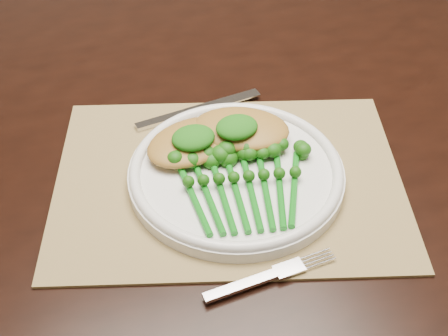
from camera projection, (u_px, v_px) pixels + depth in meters
name	position (u px, v px, depth m)	size (l,w,h in m)	color
dining_table	(245.00, 262.00, 1.18)	(1.69, 1.07, 0.75)	black
placemat	(229.00, 179.00, 0.80)	(0.44, 0.32, 0.00)	olive
dinner_plate	(236.00, 172.00, 0.79)	(0.27, 0.27, 0.02)	white
knife	(187.00, 113.00, 0.89)	(0.19, 0.03, 0.01)	silver
fork	(279.00, 272.00, 0.68)	(0.16, 0.02, 0.00)	silver
chicken_fillet_left	(192.00, 142.00, 0.81)	(0.13, 0.09, 0.03)	#A97B31
chicken_fillet_right	(241.00, 129.00, 0.82)	(0.13, 0.09, 0.03)	#A97B31
pesto_dollop_left	(193.00, 138.00, 0.79)	(0.06, 0.05, 0.02)	#0F4B0A
pesto_dollop_right	(237.00, 127.00, 0.80)	(0.06, 0.05, 0.02)	#0F4B0A
broccolini_bundle	(244.00, 193.00, 0.75)	(0.18, 0.19, 0.04)	#0D6812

